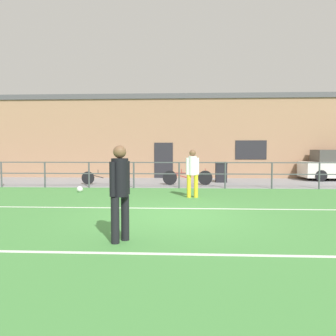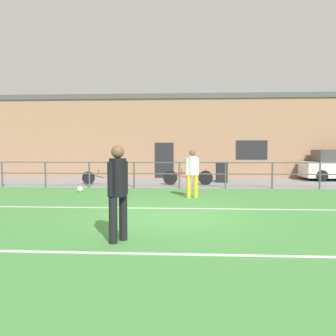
% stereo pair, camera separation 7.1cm
% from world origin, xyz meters
% --- Properties ---
extents(ground, '(60.00, 44.00, 0.04)m').
position_xyz_m(ground, '(0.00, 0.00, -0.02)').
color(ground, '#478C42').
extents(field_line_touchline, '(36.00, 0.11, 0.00)m').
position_xyz_m(field_line_touchline, '(0.00, 1.06, 0.00)').
color(field_line_touchline, white).
rests_on(field_line_touchline, ground).
extents(field_line_hash, '(36.00, 0.11, 0.00)m').
position_xyz_m(field_line_hash, '(0.00, -3.05, 0.00)').
color(field_line_hash, white).
rests_on(field_line_hash, ground).
extents(pavement_strip, '(48.00, 5.00, 0.02)m').
position_xyz_m(pavement_strip, '(0.00, 8.50, 0.01)').
color(pavement_strip, gray).
rests_on(pavement_strip, ground).
extents(perimeter_fence, '(36.07, 0.07, 1.15)m').
position_xyz_m(perimeter_fence, '(0.00, 6.00, 0.75)').
color(perimeter_fence, '#474C51').
rests_on(perimeter_fence, ground).
extents(clubhouse_facade, '(28.00, 2.56, 4.97)m').
position_xyz_m(clubhouse_facade, '(0.00, 12.20, 2.49)').
color(clubhouse_facade, '#A37A5B').
rests_on(clubhouse_facade, ground).
extents(player_goalkeeper, '(0.31, 0.43, 1.77)m').
position_xyz_m(player_goalkeeper, '(-0.94, -2.38, 1.00)').
color(player_goalkeeper, black).
rests_on(player_goalkeeper, ground).
extents(player_striker, '(0.46, 0.30, 1.69)m').
position_xyz_m(player_striker, '(0.52, 3.24, 0.96)').
color(player_striker, gold).
rests_on(player_striker, ground).
extents(soccer_ball_match, '(0.24, 0.24, 0.24)m').
position_xyz_m(soccer_ball_match, '(-3.92, 4.48, 0.12)').
color(soccer_ball_match, white).
rests_on(soccer_ball_match, ground).
extents(bicycle_parked_0, '(2.14, 0.04, 0.72)m').
position_xyz_m(bicycle_parked_0, '(-3.65, 7.20, 0.34)').
color(bicycle_parked_0, black).
rests_on(bicycle_parked_0, pavement_strip).
extents(bicycle_parked_1, '(2.35, 0.04, 0.77)m').
position_xyz_m(bicycle_parked_1, '(0.37, 7.20, 0.38)').
color(bicycle_parked_1, black).
rests_on(bicycle_parked_1, pavement_strip).
extents(trash_bin_0, '(0.59, 0.50, 1.03)m').
position_xyz_m(trash_bin_0, '(2.11, 8.57, 0.54)').
color(trash_bin_0, black).
rests_on(trash_bin_0, pavement_strip).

